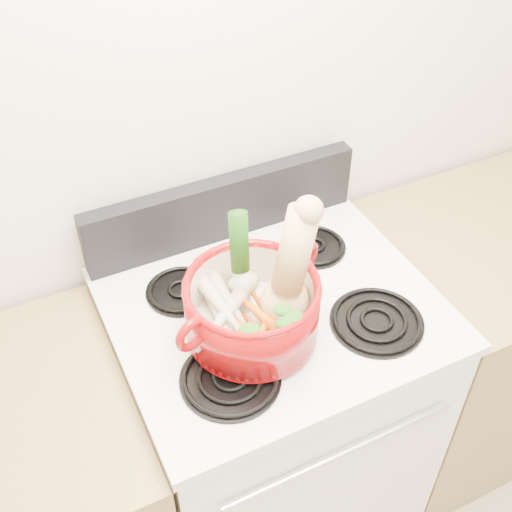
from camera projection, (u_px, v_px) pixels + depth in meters
name	position (u px, v px, depth m)	size (l,w,h in m)	color
wall_back	(211.00, 112.00, 1.56)	(3.50, 0.02, 2.60)	white
stove_body	(271.00, 419.00, 1.89)	(0.76, 0.65, 0.92)	white
cooktop	(274.00, 309.00, 1.58)	(0.78, 0.67, 0.03)	white
control_backsplash	(223.00, 208.00, 1.70)	(0.76, 0.05, 0.18)	black
oven_handle	(342.00, 454.00, 1.45)	(0.02, 0.02, 0.60)	silver
burner_front_left	(230.00, 378.00, 1.39)	(0.22, 0.22, 0.02)	black
burner_front_right	(377.00, 320.00, 1.51)	(0.22, 0.22, 0.02)	black
burner_back_left	(181.00, 290.00, 1.59)	(0.17, 0.17, 0.02)	black
burner_back_right	(313.00, 246.00, 1.71)	(0.17, 0.17, 0.02)	black
dutch_oven	(252.00, 309.00, 1.43)	(0.30, 0.30, 0.15)	maroon
pot_handle_left	(192.00, 334.00, 1.31)	(0.08, 0.08, 0.02)	maroon
pot_handle_right	(305.00, 256.00, 1.48)	(0.08, 0.08, 0.02)	maroon
squash	(286.00, 270.00, 1.37)	(0.12, 0.12, 0.29)	tan
leek	(241.00, 262.00, 1.40)	(0.04, 0.04, 0.28)	beige
ginger	(242.00, 284.00, 1.52)	(0.08, 0.06, 0.04)	#C9B87B
parsnip_0	(218.00, 306.00, 1.45)	(0.05, 0.05, 0.25)	beige
parsnip_1	(220.00, 314.00, 1.43)	(0.04, 0.04, 0.20)	beige
parsnip_2	(223.00, 311.00, 1.43)	(0.04, 0.04, 0.19)	#F0E4C4
parsnip_3	(219.00, 321.00, 1.40)	(0.04, 0.04, 0.17)	beige
parsnip_4	(224.00, 292.00, 1.46)	(0.05, 0.05, 0.23)	beige
parsnip_5	(222.00, 306.00, 1.42)	(0.04, 0.04, 0.21)	#EEE5C1
carrot_0	(262.00, 335.00, 1.41)	(0.03, 0.03, 0.15)	#DA400A
carrot_1	(242.00, 333.00, 1.40)	(0.03, 0.03, 0.14)	#DB420A
carrot_2	(273.00, 320.00, 1.42)	(0.04, 0.04, 0.19)	#BA4309
carrot_3	(261.00, 335.00, 1.38)	(0.03, 0.03, 0.14)	#D94F0A
carrot_4	(257.00, 313.00, 1.42)	(0.03, 0.03, 0.15)	#D6530A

